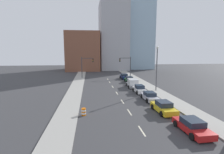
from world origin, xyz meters
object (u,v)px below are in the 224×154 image
Objects in this scene: sedan_red at (192,126)px; sedan_navy at (124,77)px; traffic_signal_left at (85,65)px; street_lamp at (157,66)px; box_truck_gray at (133,83)px; traffic_barrel at (84,112)px; traffic_signal_right at (127,64)px; sedan_green at (129,80)px; sedan_yellow at (164,107)px; sedan_white at (139,89)px; sedan_silver at (150,96)px.

sedan_navy is at bearing 88.56° from sedan_red.
sedan_red is at bearing -73.39° from traffic_signal_left.
box_truck_gray is (-3.77, 4.54, -4.31)m from street_lamp.
traffic_barrel is at bearing -139.41° from street_lamp.
sedan_navy is at bearing 91.08° from box_truck_gray.
sedan_green is (-1.45, -9.28, -3.41)m from traffic_signal_right.
sedan_navy reaches higher than traffic_barrel.
sedan_white is at bearing 88.29° from sedan_yellow.
box_truck_gray is 1.20× the size of sedan_navy.
sedan_green is at bearing 105.76° from street_lamp.
sedan_red is (11.46, -38.44, -3.46)m from traffic_signal_left.
sedan_silver is at bearing -67.21° from traffic_signal_left.
sedan_red is 17.27m from sedan_white.
traffic_barrel is (0.56, -32.39, -3.62)m from traffic_signal_left.
street_lamp reaches higher than traffic_signal_left.
sedan_silver is 1.00× the size of sedan_navy.
sedan_white is 1.00× the size of sedan_green.
sedan_green is (0.26, 29.16, 0.05)m from sedan_red.
sedan_white is (10.49, 11.21, 0.22)m from traffic_barrel.
box_truck_gray is at bearing -93.95° from sedan_navy.
sedan_yellow reaches higher than sedan_red.
sedan_green is (0.66, 23.24, 0.01)m from sedan_yellow.
sedan_white is at bearing -165.21° from street_lamp.
traffic_signal_right is 32.76m from sedan_yellow.
sedan_white is (-3.75, -0.99, -4.50)m from street_lamp.
street_lamp reaches higher than sedan_green.
sedan_white is at bearing 90.03° from sedan_red.
sedan_yellow is at bearing -106.85° from street_lamp.
sedan_silver is at bearing 86.92° from sedan_yellow.
sedan_navy is (11.51, -3.47, -3.41)m from traffic_signal_left.
sedan_red is at bearing -29.04° from traffic_barrel.
street_lamp is 12.20m from sedan_green.
sedan_yellow is at bearing -0.71° from traffic_barrel.
traffic_signal_right reaches higher than sedan_yellow.
sedan_yellow is 1.08× the size of sedan_white.
sedan_white is at bearing 90.94° from sedan_silver.
sedan_red is at bearing -100.35° from street_lamp.
sedan_navy is at bearing -115.59° from traffic_signal_right.
traffic_signal_right is 16.12m from box_truck_gray.
street_lamp is 7.31m from box_truck_gray.
traffic_signal_left is at bearing 141.51° from sedan_green.
box_truck_gray is at bearing 129.73° from street_lamp.
sedan_navy is at bearing 88.59° from sedan_silver.
sedan_green is (11.72, -9.28, -3.41)m from traffic_signal_left.
sedan_green is at bearing 87.64° from sedan_silver.
traffic_signal_right is at bearing 0.00° from traffic_signal_left.
box_truck_gray is (-0.44, 22.79, 0.25)m from sedan_red.
sedan_red is 1.02× the size of sedan_yellow.
traffic_signal_right is 9.99m from sedan_green.
street_lamp is at bearing -53.75° from traffic_signal_left.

